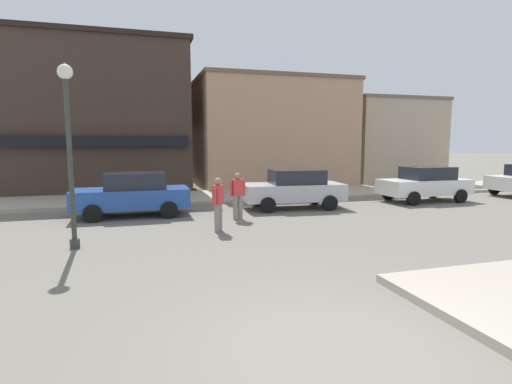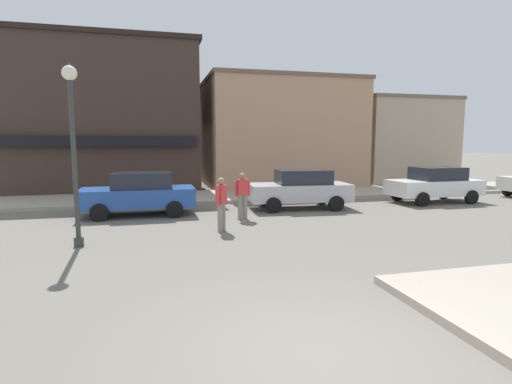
{
  "view_description": "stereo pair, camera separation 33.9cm",
  "coord_description": "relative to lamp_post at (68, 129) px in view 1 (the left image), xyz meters",
  "views": [
    {
      "loc": [
        -2.32,
        -4.28,
        2.64
      ],
      "look_at": [
        0.28,
        4.5,
        1.5
      ],
      "focal_mm": 28.0,
      "sensor_mm": 36.0,
      "label": 1
    },
    {
      "loc": [
        -2.0,
        -4.37,
        2.64
      ],
      "look_at": [
        0.28,
        4.5,
        1.5
      ],
      "focal_mm": 28.0,
      "sensor_mm": 36.0,
      "label": 2
    }
  ],
  "objects": [
    {
      "name": "building_corner_shop",
      "position": [
        -0.73,
        13.87,
        1.04
      ],
      "size": [
        10.37,
        8.13,
        7.99
      ],
      "color": "#3D2D26",
      "rests_on": "ground"
    },
    {
      "name": "ground_plane",
      "position": [
        3.9,
        -6.37,
        -2.96
      ],
      "size": [
        160.0,
        160.0,
        0.0
      ],
      "primitive_type": "plane",
      "color": "#6B665B"
    },
    {
      "name": "kerb_far",
      "position": [
        3.9,
        8.05,
        -2.88
      ],
      "size": [
        80.0,
        4.0,
        0.15
      ],
      "primitive_type": "cube",
      "color": "#A89E8C",
      "rests_on": "ground"
    },
    {
      "name": "lamp_post",
      "position": [
        0.0,
        0.0,
        0.0
      ],
      "size": [
        0.36,
        0.36,
        4.54
      ],
      "color": "#333833",
      "rests_on": "ground"
    },
    {
      "name": "parked_car_third",
      "position": [
        13.91,
        4.24,
        -2.15
      ],
      "size": [
        4.03,
        1.94,
        1.56
      ],
      "color": "white",
      "rests_on": "ground"
    },
    {
      "name": "building_storefront_left_mid",
      "position": [
        17.39,
        12.82,
        -0.23
      ],
      "size": [
        6.16,
        5.67,
        5.44
      ],
      "color": "tan",
      "rests_on": "ground"
    },
    {
      "name": "building_storefront_left_near",
      "position": [
        9.44,
        13.09,
        0.22
      ],
      "size": [
        9.04,
        7.11,
        6.34
      ],
      "color": "tan",
      "rests_on": "ground"
    },
    {
      "name": "parked_car_nearest",
      "position": [
        1.37,
        4.2,
        -2.15
      ],
      "size": [
        4.0,
        1.88,
        1.56
      ],
      "color": "#234C9E",
      "rests_on": "ground"
    },
    {
      "name": "parked_car_second",
      "position": [
        7.56,
        4.15,
        -2.15
      ],
      "size": [
        4.12,
        2.11,
        1.56
      ],
      "color": "#B7B7BC",
      "rests_on": "ground"
    },
    {
      "name": "pedestrian_crossing_near",
      "position": [
        4.83,
        2.52,
        -2.09
      ],
      "size": [
        0.56,
        0.26,
        1.61
      ],
      "color": "gray",
      "rests_on": "ground"
    },
    {
      "name": "pedestrian_crossing_far",
      "position": [
        3.82,
        0.84,
        -2.09
      ],
      "size": [
        0.39,
        0.5,
        1.61
      ],
      "color": "gray",
      "rests_on": "ground"
    }
  ]
}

